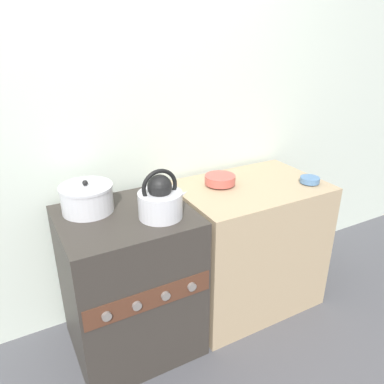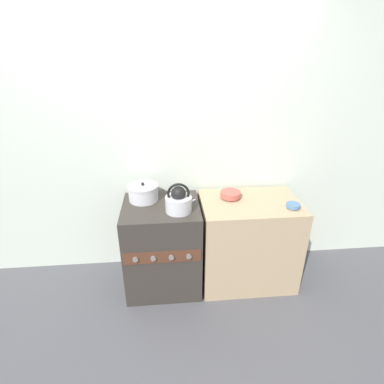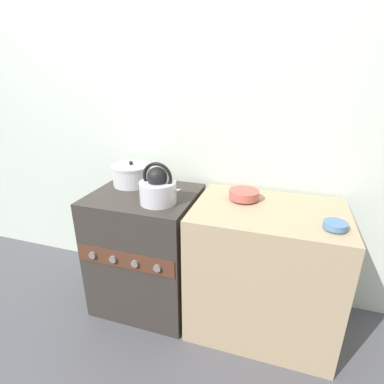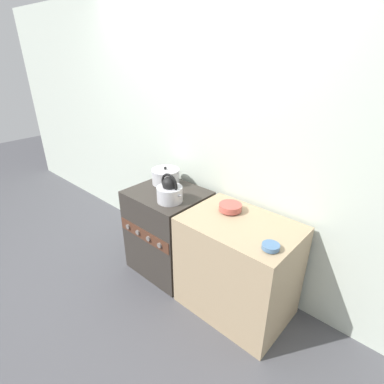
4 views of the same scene
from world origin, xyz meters
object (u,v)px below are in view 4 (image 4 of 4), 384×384
small_ceramic_bowl (271,247)px  cooking_pot (166,176)px  stove (168,231)px  kettle (170,191)px  enamel_bowl (230,207)px

small_ceramic_bowl → cooking_pot: bearing=168.1°
stove → kettle: kettle is taller
cooking_pot → enamel_bowl: cooking_pot is taller
cooking_pot → kettle: bearing=-37.8°
kettle → small_ceramic_bowl: (0.95, -0.03, -0.07)m
stove → enamel_bowl: 0.77m
cooking_pot → enamel_bowl: 0.77m
stove → kettle: size_ratio=3.13×
kettle → cooking_pot: kettle is taller
stove → enamel_bowl: size_ratio=4.61×
stove → enamel_bowl: bearing=9.1°
kettle → enamel_bowl: bearing=23.3°
cooking_pot → enamel_bowl: (0.77, -0.03, -0.04)m
enamel_bowl → stove: bearing=-170.9°
stove → cooking_pot: 0.52m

